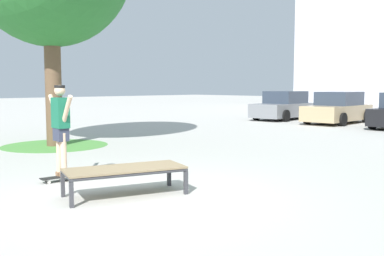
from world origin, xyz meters
name	(u,v)px	position (x,y,z in m)	size (l,w,h in m)	color
ground_plane	(145,197)	(0.00, 0.00, 0.00)	(120.00, 120.00, 0.00)	#B7B5AD
skate_box	(125,170)	(-0.29, -0.18, 0.41)	(1.31, 2.04, 0.46)	#38383D
skateboard	(62,177)	(-2.00, -0.39, 0.08)	(0.27, 0.81, 0.09)	black
skater	(61,124)	(-2.00, -0.38, 1.07)	(1.00, 0.31, 1.69)	beige
grass_patch_near_left	(55,145)	(-6.73, 1.85, 0.00)	(3.09, 3.09, 0.01)	#519342
car_grey	(284,106)	(-7.98, 15.53, 0.69)	(2.15, 4.31, 1.50)	slate
car_tan	(338,109)	(-4.81, 15.30, 0.69)	(2.07, 4.28, 1.50)	tan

